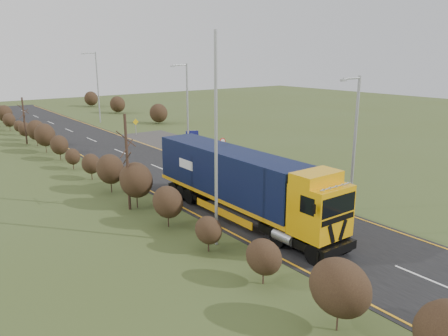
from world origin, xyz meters
name	(u,v)px	position (x,y,z in m)	size (l,w,h in m)	color
ground	(249,205)	(0.00, 0.00, 0.00)	(160.00, 160.00, 0.00)	#3F4B20
road	(171,173)	(0.00, 10.00, 0.01)	(8.00, 120.00, 0.02)	black
layby	(177,144)	(6.50, 20.00, 0.01)	(6.00, 18.00, 0.02)	#312E2B
lane_markings	(173,173)	(0.00, 9.69, 0.03)	(7.52, 116.00, 0.01)	orange
hedgerow	(111,171)	(-6.00, 7.89, 1.62)	(2.24, 102.04, 6.05)	black
lorry	(241,181)	(-1.86, -1.44, 2.33)	(2.87, 14.73, 4.11)	black
car_red_hatchback	(189,143)	(6.00, 16.75, 0.67)	(1.58, 3.93, 1.34)	#9E0712
car_blue_sedan	(192,136)	(8.50, 19.94, 0.66)	(1.40, 4.02, 1.32)	#0A0C3A
streetlight_near	(354,139)	(4.50, -4.39, 4.56)	(1.78, 0.18, 8.31)	#999C9E
streetlight_mid	(187,104)	(5.66, 16.43, 4.75)	(1.84, 0.18, 8.64)	#999C9E
streetlight_far	(97,84)	(5.67, 40.02, 5.43)	(2.08, 0.20, 9.82)	#999C9E
left_pole	(216,143)	(-5.20, -3.55, 5.31)	(0.16, 0.16, 10.62)	#999C9E
speed_sign	(222,146)	(5.31, 10.03, 1.63)	(0.64, 0.10, 2.33)	#999C9E
warning_board	(136,125)	(5.44, 27.72, 1.22)	(0.76, 0.11, 1.99)	#999C9E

